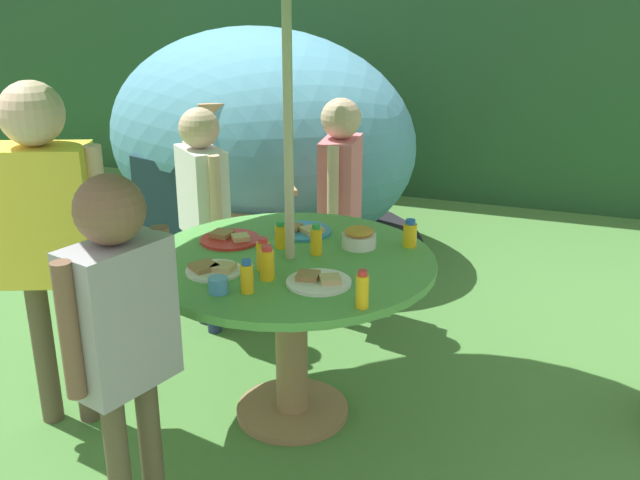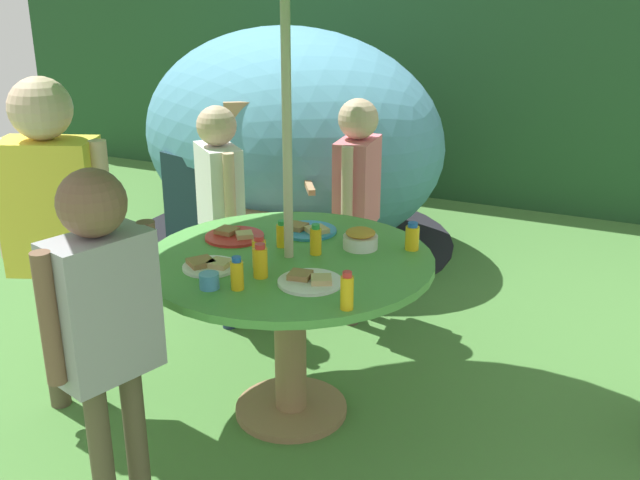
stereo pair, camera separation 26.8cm
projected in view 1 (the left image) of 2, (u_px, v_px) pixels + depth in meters
The scene contains 22 objects.
ground_plane at pixel (293, 415), 3.11m from camera, with size 10.00×10.00×0.02m, color #477A38.
hedge_backdrop at pixel (454, 60), 5.90m from camera, with size 9.00×0.70×2.13m, color #234C28.
garden_table at pixel (291, 296), 2.92m from camera, with size 1.13×1.13×0.70m.
wooden_chair at pixel (246, 194), 4.11m from camera, with size 0.64×0.65×1.06m.
dome_tent at pixel (257, 140), 4.82m from camera, with size 2.78×2.78×1.42m.
child_in_pink_shirt at pixel (340, 182), 3.70m from camera, with size 0.20×0.40×1.17m.
child_in_white_shirt at pixel (203, 192), 3.60m from camera, with size 0.33×0.32×1.14m.
child_in_yellow_shirt at pixel (45, 216), 2.76m from camera, with size 0.44×0.32×1.39m.
child_in_grey_shirt at pixel (120, 316), 2.21m from camera, with size 0.26×0.40×1.22m.
snack_bowl at pixel (359, 238), 2.96m from camera, with size 0.14×0.14×0.08m.
plate_mid_right at pixel (319, 281), 2.62m from camera, with size 0.23×0.23×0.03m.
plate_near_left at pixel (230, 239), 3.03m from camera, with size 0.25×0.25×0.03m.
plate_back_edge at pixel (213, 269), 2.72m from camera, with size 0.21×0.21×0.03m.
plate_far_right at pixel (302, 230), 3.13m from camera, with size 0.24×0.24×0.03m.
juice_bottle_near_right at pixel (316, 240), 2.88m from camera, with size 0.05×0.05×0.12m.
juice_bottle_far_left at pixel (280, 236), 2.94m from camera, with size 0.05×0.05×0.11m.
juice_bottle_center_front at pixel (266, 264), 2.64m from camera, with size 0.05×0.05×0.13m.
juice_bottle_center_back at pixel (362, 290), 2.42m from camera, with size 0.04×0.04×0.13m.
juice_bottle_mid_left at pixel (263, 255), 2.72m from camera, with size 0.05×0.05×0.13m.
juice_bottle_front_edge at pixel (247, 277), 2.54m from camera, with size 0.05×0.05×0.12m.
juice_bottle_spot_a at pixel (410, 234), 2.96m from camera, with size 0.06×0.06×0.11m.
cup_near at pixel (218, 285), 2.54m from camera, with size 0.07×0.07×0.06m, color #4C99D8.
Camera 1 is at (0.99, -2.47, 1.76)m, focal length 41.46 mm.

